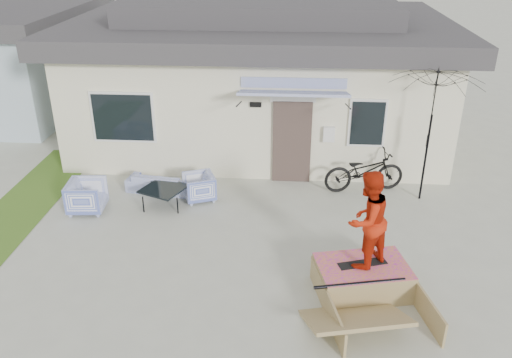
# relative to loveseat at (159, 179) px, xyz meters

# --- Properties ---
(ground) EXTENTS (90.00, 90.00, 0.00)m
(ground) POSITION_rel_loveseat_xyz_m (2.20, -3.67, -0.31)
(ground) COLOR #AAAD9A
(ground) RESTS_ON ground
(grass_strip) EXTENTS (1.40, 8.00, 0.01)m
(grass_strip) POSITION_rel_loveseat_xyz_m (-3.00, -1.67, -0.30)
(grass_strip) COLOR #3B621F
(grass_strip) RESTS_ON ground
(house) EXTENTS (10.80, 8.49, 4.10)m
(house) POSITION_rel_loveseat_xyz_m (2.20, 4.32, 1.64)
(house) COLOR beige
(house) RESTS_ON ground
(loveseat) EXTENTS (1.62, 0.68, 0.61)m
(loveseat) POSITION_rel_loveseat_xyz_m (0.00, 0.00, 0.00)
(loveseat) COLOR #495CBA
(loveseat) RESTS_ON ground
(armchair_left) EXTENTS (0.80, 0.85, 0.81)m
(armchair_left) POSITION_rel_loveseat_xyz_m (-1.39, -1.11, 0.10)
(armchair_left) COLOR #495CBA
(armchair_left) RESTS_ON ground
(armchair_right) EXTENTS (0.85, 0.88, 0.71)m
(armchair_right) POSITION_rel_loveseat_xyz_m (1.05, -0.38, 0.05)
(armchair_right) COLOR #495CBA
(armchair_right) RESTS_ON ground
(coffee_table) EXTENTS (1.16, 1.16, 0.43)m
(coffee_table) POSITION_rel_loveseat_xyz_m (0.28, -0.70, -0.09)
(coffee_table) COLOR black
(coffee_table) RESTS_ON ground
(bicycle) EXTENTS (2.06, 1.07, 1.26)m
(bicycle) POSITION_rel_loveseat_xyz_m (4.98, 0.38, 0.32)
(bicycle) COLOR black
(bicycle) RESTS_ON ground
(patio_umbrella) EXTENTS (2.37, 2.25, 2.20)m
(patio_umbrella) POSITION_rel_loveseat_xyz_m (6.29, 0.03, 1.44)
(patio_umbrella) COLOR black
(patio_umbrella) RESTS_ON ground
(skate_ramp) EXTENTS (1.99, 2.39, 0.52)m
(skate_ramp) POSITION_rel_loveseat_xyz_m (4.51, -3.63, -0.04)
(skate_ramp) COLOR #947C4C
(skate_ramp) RESTS_ON ground
(skateboard) EXTENTS (0.90, 0.47, 0.05)m
(skateboard) POSITION_rel_loveseat_xyz_m (4.50, -3.58, 0.25)
(skateboard) COLOR black
(skateboard) RESTS_ON skate_ramp
(skater) EXTENTS (1.08, 1.08, 1.76)m
(skater) POSITION_rel_loveseat_xyz_m (4.50, -3.58, 1.15)
(skater) COLOR #B9210A
(skater) RESTS_ON skateboard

